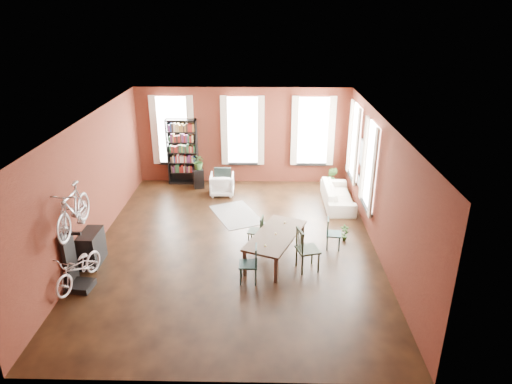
{
  "coord_description": "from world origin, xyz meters",
  "views": [
    {
      "loc": [
        0.75,
        -10.12,
        5.68
      ],
      "look_at": [
        0.52,
        0.6,
        1.22
      ],
      "focal_mm": 32.0,
      "sensor_mm": 36.0,
      "label": 1
    }
  ],
  "objects_px": {
    "bike_trainer": "(81,286)",
    "dining_chair_d": "(334,234)",
    "dining_table": "(275,247)",
    "dining_chair_a": "(248,264)",
    "dining_chair_b": "(256,231)",
    "cream_sofa": "(338,192)",
    "dining_chair_c": "(308,249)",
    "bicycle_floor": "(76,253)",
    "white_armchair": "(222,183)",
    "plant_stand": "(198,178)",
    "bookshelf": "(183,152)",
    "console_table": "(92,248)"
  },
  "relations": [
    {
      "from": "dining_chair_b",
      "to": "bicycle_floor",
      "type": "distance_m",
      "value": 4.22
    },
    {
      "from": "plant_stand",
      "to": "bicycle_floor",
      "type": "height_order",
      "value": "bicycle_floor"
    },
    {
      "from": "dining_chair_c",
      "to": "white_armchair",
      "type": "bearing_deg",
      "value": 11.8
    },
    {
      "from": "dining_chair_b",
      "to": "bike_trainer",
      "type": "distance_m",
      "value": 4.22
    },
    {
      "from": "dining_table",
      "to": "dining_chair_a",
      "type": "height_order",
      "value": "dining_chair_a"
    },
    {
      "from": "dining_chair_a",
      "to": "white_armchair",
      "type": "distance_m",
      "value": 5.01
    },
    {
      "from": "bookshelf",
      "to": "console_table",
      "type": "height_order",
      "value": "bookshelf"
    },
    {
      "from": "cream_sofa",
      "to": "console_table",
      "type": "bearing_deg",
      "value": 119.33
    },
    {
      "from": "dining_chair_d",
      "to": "dining_chair_c",
      "type": "bearing_deg",
      "value": 151.66
    },
    {
      "from": "dining_chair_c",
      "to": "bicycle_floor",
      "type": "distance_m",
      "value": 4.98
    },
    {
      "from": "bike_trainer",
      "to": "bicycle_floor",
      "type": "xyz_separation_m",
      "value": [
        0.02,
        -0.01,
        0.81
      ]
    },
    {
      "from": "dining_chair_b",
      "to": "bookshelf",
      "type": "bearing_deg",
      "value": -137.8
    },
    {
      "from": "console_table",
      "to": "dining_chair_d",
      "type": "bearing_deg",
      "value": 8.19
    },
    {
      "from": "dining_chair_c",
      "to": "cream_sofa",
      "type": "relative_size",
      "value": 0.5
    },
    {
      "from": "bike_trainer",
      "to": "cream_sofa",
      "type": "bearing_deg",
      "value": 36.67
    },
    {
      "from": "bookshelf",
      "to": "bicycle_floor",
      "type": "height_order",
      "value": "bookshelf"
    },
    {
      "from": "dining_chair_d",
      "to": "bike_trainer",
      "type": "relative_size",
      "value": 1.66
    },
    {
      "from": "dining_chair_a",
      "to": "bike_trainer",
      "type": "xyz_separation_m",
      "value": [
        -3.57,
        -0.37,
        -0.36
      ]
    },
    {
      "from": "dining_chair_a",
      "to": "bicycle_floor",
      "type": "distance_m",
      "value": 3.6
    },
    {
      "from": "plant_stand",
      "to": "bicycle_floor",
      "type": "relative_size",
      "value": 0.44
    },
    {
      "from": "bookshelf",
      "to": "bike_trainer",
      "type": "height_order",
      "value": "bookshelf"
    },
    {
      "from": "bike_trainer",
      "to": "dining_chair_d",
      "type": "bearing_deg",
      "value": 18.52
    },
    {
      "from": "dining_chair_a",
      "to": "bicycle_floor",
      "type": "relative_size",
      "value": 0.58
    },
    {
      "from": "dining_table",
      "to": "bike_trainer",
      "type": "height_order",
      "value": "dining_table"
    },
    {
      "from": "white_armchair",
      "to": "bike_trainer",
      "type": "distance_m",
      "value": 5.87
    },
    {
      "from": "dining_table",
      "to": "bicycle_floor",
      "type": "height_order",
      "value": "bicycle_floor"
    },
    {
      "from": "bike_trainer",
      "to": "bicycle_floor",
      "type": "distance_m",
      "value": 0.81
    },
    {
      "from": "white_armchair",
      "to": "console_table",
      "type": "bearing_deg",
      "value": 56.26
    },
    {
      "from": "dining_chair_c",
      "to": "bicycle_floor",
      "type": "xyz_separation_m",
      "value": [
        -4.89,
        -0.9,
        0.36
      ]
    },
    {
      "from": "dining_chair_c",
      "to": "dining_table",
      "type": "bearing_deg",
      "value": 43.45
    },
    {
      "from": "bookshelf",
      "to": "console_table",
      "type": "bearing_deg",
      "value": -103.83
    },
    {
      "from": "white_armchair",
      "to": "cream_sofa",
      "type": "height_order",
      "value": "cream_sofa"
    },
    {
      "from": "dining_chair_c",
      "to": "dining_chair_b",
      "type": "bearing_deg",
      "value": 30.92
    },
    {
      "from": "dining_table",
      "to": "bicycle_floor",
      "type": "bearing_deg",
      "value": -139.9
    },
    {
      "from": "bookshelf",
      "to": "bicycle_floor",
      "type": "relative_size",
      "value": 1.49
    },
    {
      "from": "cream_sofa",
      "to": "dining_chair_c",
      "type": "bearing_deg",
      "value": 161.63
    },
    {
      "from": "dining_chair_d",
      "to": "bicycle_floor",
      "type": "xyz_separation_m",
      "value": [
        -5.62,
        -1.9,
        0.48
      ]
    },
    {
      "from": "dining_chair_b",
      "to": "white_armchair",
      "type": "distance_m",
      "value": 3.47
    },
    {
      "from": "dining_chair_c",
      "to": "bookshelf",
      "type": "bearing_deg",
      "value": 18.43
    },
    {
      "from": "dining_chair_c",
      "to": "cream_sofa",
      "type": "distance_m",
      "value": 3.87
    },
    {
      "from": "cream_sofa",
      "to": "bike_trainer",
      "type": "distance_m",
      "value": 7.64
    },
    {
      "from": "bicycle_floor",
      "to": "plant_stand",
      "type": "bearing_deg",
      "value": 88.68
    },
    {
      "from": "console_table",
      "to": "bicycle_floor",
      "type": "bearing_deg",
      "value": -83.47
    },
    {
      "from": "plant_stand",
      "to": "bicycle_floor",
      "type": "distance_m",
      "value": 6.13
    },
    {
      "from": "bike_trainer",
      "to": "dining_chair_a",
      "type": "bearing_deg",
      "value": 5.91
    },
    {
      "from": "cream_sofa",
      "to": "plant_stand",
      "type": "height_order",
      "value": "cream_sofa"
    },
    {
      "from": "bicycle_floor",
      "to": "console_table",
      "type": "bearing_deg",
      "value": 111.45
    },
    {
      "from": "dining_chair_c",
      "to": "bike_trainer",
      "type": "relative_size",
      "value": 2.17
    },
    {
      "from": "dining_table",
      "to": "dining_chair_a",
      "type": "relative_size",
      "value": 2.28
    },
    {
      "from": "dining_chair_b",
      "to": "cream_sofa",
      "type": "bearing_deg",
      "value": 148.09
    }
  ]
}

